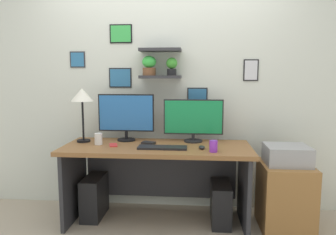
% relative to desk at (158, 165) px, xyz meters
% --- Properties ---
extents(ground_plane, '(8.00, 8.00, 0.00)m').
position_rel_desk_xyz_m(ground_plane, '(0.00, -0.06, -0.54)').
color(ground_plane, tan).
extents(back_wall_assembly, '(4.40, 0.24, 2.70)m').
position_rel_desk_xyz_m(back_wall_assembly, '(-0.00, 0.38, 0.81)').
color(back_wall_assembly, silver).
rests_on(back_wall_assembly, ground).
extents(desk, '(1.75, 0.68, 0.75)m').
position_rel_desk_xyz_m(desk, '(0.00, 0.00, 0.00)').
color(desk, brown).
rests_on(desk, ground).
extents(monitor_left, '(0.56, 0.18, 0.47)m').
position_rel_desk_xyz_m(monitor_left, '(-0.34, 0.16, 0.46)').
color(monitor_left, black).
rests_on(monitor_left, desk).
extents(monitor_right, '(0.58, 0.18, 0.42)m').
position_rel_desk_xyz_m(monitor_right, '(0.34, 0.16, 0.43)').
color(monitor_right, black).
rests_on(monitor_right, desk).
extents(keyboard, '(0.44, 0.14, 0.02)m').
position_rel_desk_xyz_m(keyboard, '(0.06, -0.17, 0.22)').
color(keyboard, black).
rests_on(keyboard, desk).
extents(computer_mouse, '(0.06, 0.09, 0.03)m').
position_rel_desk_xyz_m(computer_mouse, '(0.42, -0.16, 0.22)').
color(computer_mouse, black).
rests_on(computer_mouse, desk).
extents(desk_lamp, '(0.22, 0.22, 0.53)m').
position_rel_desk_xyz_m(desk_lamp, '(-0.74, 0.06, 0.64)').
color(desk_lamp, black).
rests_on(desk_lamp, desk).
extents(cell_phone, '(0.11, 0.15, 0.01)m').
position_rel_desk_xyz_m(cell_phone, '(-0.41, -0.09, 0.21)').
color(cell_phone, red).
rests_on(cell_phone, desk).
extents(pen_cup, '(0.07, 0.07, 0.10)m').
position_rel_desk_xyz_m(pen_cup, '(0.51, -0.26, 0.26)').
color(pen_cup, purple).
rests_on(pen_cup, desk).
extents(scissors_tray, '(0.14, 0.11, 0.02)m').
position_rel_desk_xyz_m(scissors_tray, '(-0.09, -0.00, 0.22)').
color(scissors_tray, black).
rests_on(scissors_tray, desk).
extents(water_cup, '(0.07, 0.07, 0.11)m').
position_rel_desk_xyz_m(water_cup, '(-0.56, -0.05, 0.26)').
color(water_cup, white).
rests_on(water_cup, desk).
extents(drawer_cabinet, '(0.44, 0.50, 0.61)m').
position_rel_desk_xyz_m(drawer_cabinet, '(1.18, -0.08, -0.24)').
color(drawer_cabinet, '#9E6B38').
rests_on(drawer_cabinet, ground).
extents(printer, '(0.38, 0.34, 0.17)m').
position_rel_desk_xyz_m(printer, '(1.18, -0.08, 0.15)').
color(printer, '#9E9EA3').
rests_on(printer, drawer_cabinet).
extents(computer_tower_left, '(0.18, 0.40, 0.41)m').
position_rel_desk_xyz_m(computer_tower_left, '(-0.64, 0.01, -0.34)').
color(computer_tower_left, black).
rests_on(computer_tower_left, ground).
extents(computer_tower_right, '(0.18, 0.40, 0.39)m').
position_rel_desk_xyz_m(computer_tower_right, '(0.60, -0.03, -0.35)').
color(computer_tower_right, black).
rests_on(computer_tower_right, ground).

